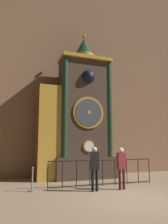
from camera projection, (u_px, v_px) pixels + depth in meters
The scene contains 7 objects.
ground_plane at pixel (131, 199), 7.31m from camera, with size 28.00×28.00×0.00m, color #847056.
cathedral_back_wall at pixel (75, 68), 14.05m from camera, with size 24.00×0.32×13.42m.
clock_tower at pixel (78, 116), 12.26m from camera, with size 4.33×1.82×8.33m.
railing_fence at pixel (103, 171), 9.82m from camera, with size 4.99×0.05×1.14m.
visitor_near at pixel (95, 164), 8.67m from camera, with size 0.39×0.31×1.72m.
visitor_far at pixel (121, 164), 9.03m from camera, with size 0.35×0.24×1.68m.
stanchion_post at pixel (32, 184), 8.54m from camera, with size 0.28×0.28×0.93m.
Camera 1 is at (-4.08, -6.68, 1.81)m, focal length 35.00 mm.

